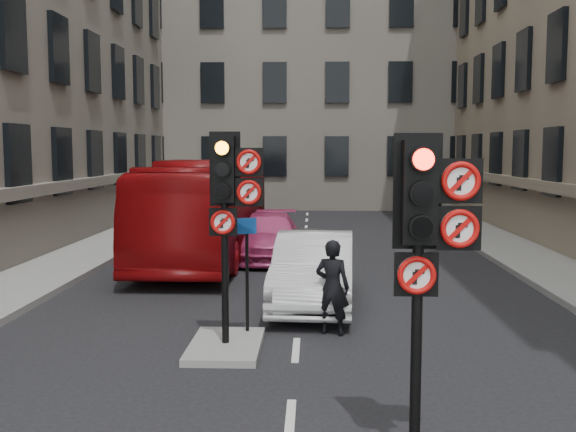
# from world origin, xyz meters

# --- Properties ---
(pavement_left) EXTENTS (3.00, 50.00, 0.16)m
(pavement_left) POSITION_xyz_m (-7.20, 12.00, 0.08)
(pavement_left) COLOR gray
(pavement_left) RESTS_ON ground
(pavement_right) EXTENTS (3.00, 50.00, 0.16)m
(pavement_right) POSITION_xyz_m (7.20, 12.00, 0.08)
(pavement_right) COLOR gray
(pavement_right) RESTS_ON ground
(centre_island) EXTENTS (1.20, 2.00, 0.12)m
(centre_island) POSITION_xyz_m (-1.20, 5.00, 0.06)
(centre_island) COLOR gray
(centre_island) RESTS_ON ground
(building_far) EXTENTS (30.00, 14.00, 20.00)m
(building_far) POSITION_xyz_m (0.00, 38.00, 10.00)
(building_far) COLOR gray
(building_far) RESTS_ON ground
(signal_near) EXTENTS (0.91, 0.40, 3.58)m
(signal_near) POSITION_xyz_m (1.49, 0.99, 2.58)
(signal_near) COLOR black
(signal_near) RESTS_ON ground
(signal_far) EXTENTS (0.91, 0.40, 3.58)m
(signal_far) POSITION_xyz_m (-1.11, 4.99, 2.70)
(signal_far) COLOR black
(signal_far) RESTS_ON centre_island
(car_silver) EXTENTS (1.77, 3.87, 1.29)m
(car_silver) POSITION_xyz_m (0.11, 11.95, 0.64)
(car_silver) COLOR #93969A
(car_silver) RESTS_ON ground
(car_white) EXTENTS (1.91, 4.83, 1.57)m
(car_white) POSITION_xyz_m (0.31, 8.31, 0.78)
(car_white) COLOR silver
(car_white) RESTS_ON ground
(car_pink) EXTENTS (2.02, 4.81, 1.39)m
(car_pink) POSITION_xyz_m (-1.09, 14.57, 0.69)
(car_pink) COLOR #C03872
(car_pink) RESTS_ON ground
(bus_red) EXTENTS (2.76, 11.07, 3.07)m
(bus_red) POSITION_xyz_m (-2.99, 14.65, 1.54)
(bus_red) COLOR maroon
(bus_red) RESTS_ON ground
(motorcycle) EXTENTS (0.59, 1.75, 1.04)m
(motorcycle) POSITION_xyz_m (0.25, 7.41, 0.52)
(motorcycle) COLOR black
(motorcycle) RESTS_ON ground
(motorcyclist) EXTENTS (0.74, 0.60, 1.76)m
(motorcyclist) POSITION_xyz_m (0.64, 6.00, 0.88)
(motorcyclist) COLOR black
(motorcyclist) RESTS_ON ground
(info_sign) EXTENTS (0.35, 0.15, 2.06)m
(info_sign) POSITION_xyz_m (-0.90, 5.73, 1.45)
(info_sign) COLOR black
(info_sign) RESTS_ON centre_island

